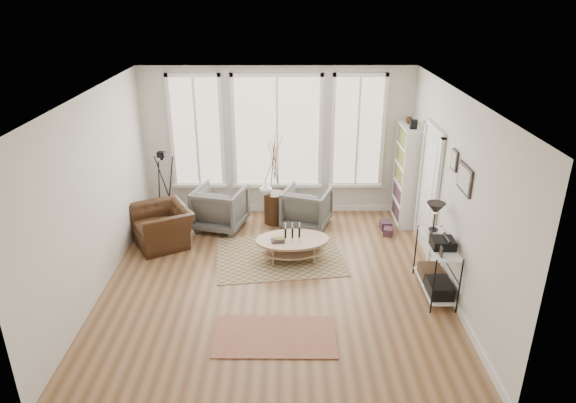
{
  "coord_description": "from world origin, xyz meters",
  "views": [
    {
      "loc": [
        0.17,
        -6.86,
        4.26
      ],
      "look_at": [
        0.2,
        0.6,
        1.1
      ],
      "focal_mm": 32.0,
      "sensor_mm": 36.0,
      "label": 1
    }
  ],
  "objects_px": {
    "low_shelf": "(437,262)",
    "bookcase": "(406,175)",
    "side_table": "(274,183)",
    "accent_chair": "(162,226)",
    "coffee_table": "(292,243)",
    "armchair_left": "(220,208)",
    "armchair_right": "(307,207)"
  },
  "relations": [
    {
      "from": "low_shelf",
      "to": "armchair_right",
      "type": "relative_size",
      "value": 1.55
    },
    {
      "from": "low_shelf",
      "to": "side_table",
      "type": "relative_size",
      "value": 0.77
    },
    {
      "from": "bookcase",
      "to": "armchair_left",
      "type": "xyz_separation_m",
      "value": [
        -3.5,
        -0.28,
        -0.55
      ]
    },
    {
      "from": "armchair_right",
      "to": "side_table",
      "type": "height_order",
      "value": "side_table"
    },
    {
      "from": "low_shelf",
      "to": "armchair_right",
      "type": "bearing_deg",
      "value": 128.27
    },
    {
      "from": "armchair_left",
      "to": "side_table",
      "type": "distance_m",
      "value": 1.12
    },
    {
      "from": "coffee_table",
      "to": "armchair_left",
      "type": "xyz_separation_m",
      "value": [
        -1.33,
        1.25,
        0.1
      ]
    },
    {
      "from": "low_shelf",
      "to": "side_table",
      "type": "height_order",
      "value": "side_table"
    },
    {
      "from": "armchair_left",
      "to": "side_table",
      "type": "xyz_separation_m",
      "value": [
        1.01,
        0.22,
        0.41
      ]
    },
    {
      "from": "bookcase",
      "to": "side_table",
      "type": "distance_m",
      "value": 2.49
    },
    {
      "from": "bookcase",
      "to": "armchair_right",
      "type": "distance_m",
      "value": 1.97
    },
    {
      "from": "low_shelf",
      "to": "armchair_left",
      "type": "height_order",
      "value": "low_shelf"
    },
    {
      "from": "armchair_left",
      "to": "armchair_right",
      "type": "distance_m",
      "value": 1.63
    },
    {
      "from": "low_shelf",
      "to": "side_table",
      "type": "distance_m",
      "value": 3.47
    },
    {
      "from": "side_table",
      "to": "low_shelf",
      "type": "bearing_deg",
      "value": -45.28
    },
    {
      "from": "coffee_table",
      "to": "side_table",
      "type": "xyz_separation_m",
      "value": [
        -0.32,
        1.46,
        0.52
      ]
    },
    {
      "from": "coffee_table",
      "to": "armchair_right",
      "type": "xyz_separation_m",
      "value": [
        0.29,
        1.31,
        0.08
      ]
    },
    {
      "from": "side_table",
      "to": "accent_chair",
      "type": "bearing_deg",
      "value": -156.38
    },
    {
      "from": "armchair_right",
      "to": "accent_chair",
      "type": "bearing_deg",
      "value": 34.54
    },
    {
      "from": "bookcase",
      "to": "armchair_right",
      "type": "xyz_separation_m",
      "value": [
        -1.88,
        -0.21,
        -0.57
      ]
    },
    {
      "from": "bookcase",
      "to": "accent_chair",
      "type": "xyz_separation_m",
      "value": [
        -4.45,
        -0.92,
        -0.62
      ]
    },
    {
      "from": "low_shelf",
      "to": "coffee_table",
      "type": "bearing_deg",
      "value": 154.83
    },
    {
      "from": "low_shelf",
      "to": "accent_chair",
      "type": "bearing_deg",
      "value": 160.03
    },
    {
      "from": "coffee_table",
      "to": "armchair_left",
      "type": "distance_m",
      "value": 1.83
    },
    {
      "from": "coffee_table",
      "to": "armchair_right",
      "type": "bearing_deg",
      "value": 77.38
    },
    {
      "from": "armchair_left",
      "to": "armchair_right",
      "type": "height_order",
      "value": "armchair_left"
    },
    {
      "from": "bookcase",
      "to": "low_shelf",
      "type": "height_order",
      "value": "bookcase"
    },
    {
      "from": "bookcase",
      "to": "armchair_left",
      "type": "bearing_deg",
      "value": -175.44
    },
    {
      "from": "bookcase",
      "to": "armchair_right",
      "type": "relative_size",
      "value": 2.44
    },
    {
      "from": "coffee_table",
      "to": "side_table",
      "type": "distance_m",
      "value": 1.59
    },
    {
      "from": "low_shelf",
      "to": "coffee_table",
      "type": "height_order",
      "value": "low_shelf"
    },
    {
      "from": "low_shelf",
      "to": "bookcase",
      "type": "bearing_deg",
      "value": 88.72
    }
  ]
}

